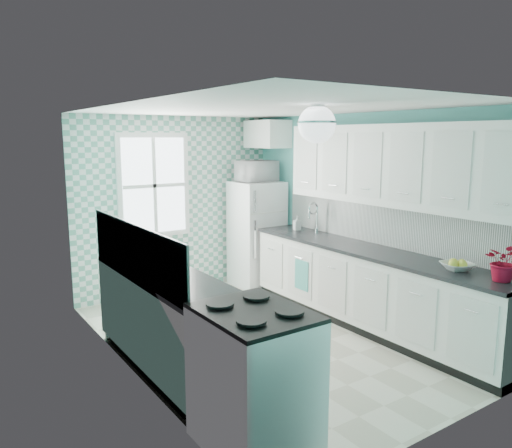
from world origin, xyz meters
TOP-DOWN VIEW (x-y plane):
  - floor at (0.00, 0.00)m, footprint 3.00×4.40m
  - ceiling at (0.00, 0.00)m, footprint 3.00×4.40m
  - wall_back at (0.00, 2.21)m, footprint 3.00×0.02m
  - wall_front at (0.00, -2.21)m, footprint 3.00×0.02m
  - wall_left at (-1.51, 0.00)m, footprint 0.02×4.40m
  - wall_right at (1.51, 0.00)m, footprint 0.02×4.40m
  - accent_wall at (0.00, 2.19)m, footprint 3.00×0.01m
  - window at (-0.35, 2.16)m, footprint 1.04×0.05m
  - backsplash_right at (1.49, -0.40)m, footprint 0.02×3.60m
  - backsplash_left at (-1.49, -0.07)m, footprint 0.02×2.15m
  - upper_cabinets_right at (1.33, -0.60)m, footprint 0.33×3.20m
  - upper_cabinet_fridge at (1.30, 1.83)m, footprint 0.40×0.74m
  - ceiling_light at (0.00, -0.80)m, footprint 0.34×0.34m
  - base_cabinets_right at (1.20, -0.40)m, footprint 0.60×3.60m
  - countertop_right at (1.19, -0.40)m, footprint 0.63×3.60m
  - base_cabinets_left at (-1.20, -0.07)m, footprint 0.60×2.15m
  - countertop_left at (-1.19, -0.07)m, footprint 0.63×2.15m
  - fridge at (1.11, 1.79)m, footprint 0.68×0.68m
  - stove at (-1.20, -1.56)m, footprint 0.67×0.84m
  - sink at (1.20, 0.73)m, footprint 0.49×0.41m
  - rug at (0.19, 0.33)m, footprint 0.66×0.92m
  - dish_towel at (0.89, 0.45)m, footprint 0.07×0.25m
  - fruit_bowl at (1.20, -1.52)m, footprint 0.37×0.37m
  - potted_plant at (1.20, -1.96)m, footprint 0.41×0.39m
  - soap_bottle at (1.25, 1.00)m, footprint 0.11×0.11m
  - microwave at (1.11, 1.79)m, footprint 0.57×0.40m

SIDE VIEW (x-z plane):
  - floor at x=0.00m, z-range -0.02..0.00m
  - rug at x=0.19m, z-range 0.00..0.02m
  - base_cabinets_right at x=1.20m, z-range 0.00..0.90m
  - base_cabinets_left at x=-1.20m, z-range 0.00..0.90m
  - dish_towel at x=0.89m, z-range 0.29..0.67m
  - stove at x=-1.20m, z-range 0.02..1.04m
  - fridge at x=1.11m, z-range 0.00..1.56m
  - countertop_right at x=1.19m, z-range 0.90..0.94m
  - countertop_left at x=-1.19m, z-range 0.90..0.94m
  - sink at x=1.20m, z-range 0.67..1.20m
  - fruit_bowl at x=1.20m, z-range 0.94..1.01m
  - soap_bottle at x=1.25m, z-range 0.94..1.14m
  - potted_plant at x=1.20m, z-range 0.94..1.30m
  - backsplash_right at x=1.49m, z-range 0.94..1.45m
  - backsplash_left at x=-1.49m, z-range 0.94..1.45m
  - wall_back at x=0.00m, z-range 0.00..2.50m
  - wall_front at x=0.00m, z-range 0.00..2.50m
  - wall_left at x=-1.51m, z-range 0.00..2.50m
  - wall_right at x=1.51m, z-range 0.00..2.50m
  - accent_wall at x=0.00m, z-range 0.00..2.50m
  - window at x=-0.35m, z-range 0.83..2.27m
  - microwave at x=1.11m, z-range 1.56..1.87m
  - upper_cabinets_right at x=1.33m, z-range 1.45..2.35m
  - upper_cabinet_fridge at x=1.30m, z-range 2.05..2.45m
  - ceiling_light at x=0.00m, z-range 2.15..2.50m
  - ceiling at x=0.00m, z-range 2.50..2.52m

